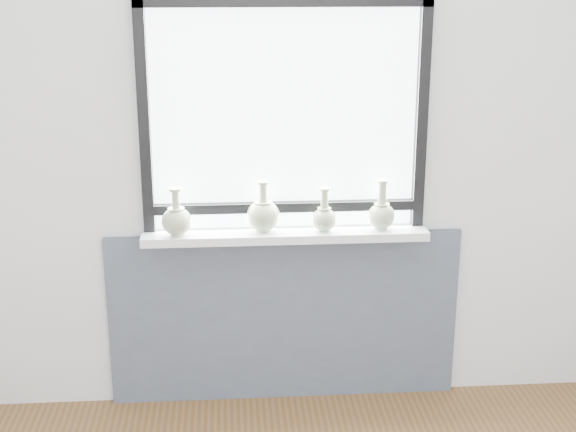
{
  "coord_description": "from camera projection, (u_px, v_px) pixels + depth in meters",
  "views": [
    {
      "loc": [
        -0.25,
        -1.8,
        2.07
      ],
      "look_at": [
        0.0,
        1.55,
        1.02
      ],
      "focal_mm": 50.0,
      "sensor_mm": 36.0,
      "label": 1
    }
  ],
  "objects": [
    {
      "name": "vase_a",
      "position": [
        177.0,
        220.0,
        3.63
      ],
      "size": [
        0.14,
        0.14,
        0.22
      ],
      "rotation": [
        0.0,
        0.0,
        -0.17
      ],
      "color": "#A6BB8F",
      "rests_on": "windowsill"
    },
    {
      "name": "apron_panel",
      "position": [
        284.0,
        317.0,
        3.91
      ],
      "size": [
        1.7,
        0.03,
        0.86
      ],
      "primitive_type": "cube",
      "color": "#4A5666",
      "rests_on": "ground"
    },
    {
      "name": "vase_c",
      "position": [
        324.0,
        217.0,
        3.69
      ],
      "size": [
        0.12,
        0.12,
        0.2
      ],
      "rotation": [
        0.0,
        0.0,
        0.24
      ],
      "color": "#A6BB8F",
      "rests_on": "windowsill"
    },
    {
      "name": "vase_d",
      "position": [
        381.0,
        213.0,
        3.72
      ],
      "size": [
        0.13,
        0.13,
        0.23
      ],
      "rotation": [
        0.0,
        0.0,
        0.18
      ],
      "color": "#A6BB8F",
      "rests_on": "windowsill"
    },
    {
      "name": "vase_b",
      "position": [
        263.0,
        214.0,
        3.68
      ],
      "size": [
        0.15,
        0.15,
        0.23
      ],
      "rotation": [
        0.0,
        0.0,
        -0.07
      ],
      "color": "#A6BB8F",
      "rests_on": "windowsill"
    },
    {
      "name": "window",
      "position": [
        284.0,
        112.0,
        3.6
      ],
      "size": [
        1.3,
        0.06,
        1.05
      ],
      "color": "black",
      "rests_on": "windowsill"
    },
    {
      "name": "back_wall",
      "position": [
        284.0,
        141.0,
        3.68
      ],
      "size": [
        3.6,
        0.02,
        2.6
      ],
      "primitive_type": "cube",
      "color": "silver",
      "rests_on": "ground"
    },
    {
      "name": "windowsill",
      "position": [
        285.0,
        235.0,
        3.71
      ],
      "size": [
        1.32,
        0.18,
        0.04
      ],
      "primitive_type": "cube",
      "color": "white",
      "rests_on": "apron_panel"
    }
  ]
}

